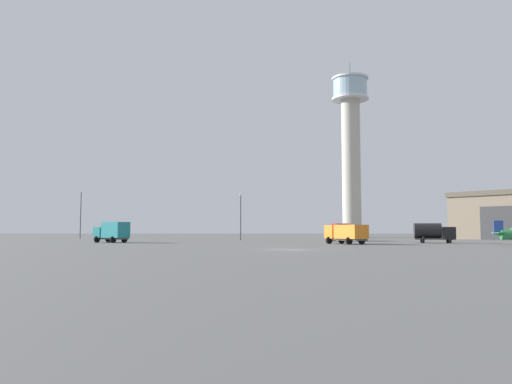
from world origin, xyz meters
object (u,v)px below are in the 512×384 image
truck_box_teal (112,231)px  light_post_west (241,212)px  control_tower (351,139)px  truck_fuel_tanker_red (345,231)px  truck_box_orange (346,233)px  truck_fuel_tanker_black (433,232)px  light_post_east (81,211)px

truck_box_teal → light_post_west: light_post_west is taller
control_tower → truck_fuel_tanker_red: control_tower is taller
truck_box_orange → light_post_west: 28.37m
truck_fuel_tanker_black → light_post_east: 69.76m
truck_fuel_tanker_red → truck_fuel_tanker_black: 16.58m
truck_box_orange → truck_fuel_tanker_black: (13.49, 6.42, 0.07)m
truck_fuel_tanker_black → light_post_west: (-29.81, 16.51, 3.53)m
light_post_east → truck_box_teal: bearing=-59.2°
control_tower → truck_fuel_tanker_black: (4.73, -51.34, -23.25)m
control_tower → light_post_east: 67.04m
truck_fuel_tanker_red → truck_box_orange: size_ratio=0.87×
light_post_west → light_post_east: (-34.41, 10.40, 0.76)m
control_tower → light_post_west: 47.23m
truck_box_teal → truck_fuel_tanker_black: bearing=-148.2°
truck_box_teal → light_post_east: size_ratio=0.60×
truck_fuel_tanker_red → light_post_west: (-18.41, 4.47, 3.47)m
light_post_west → truck_box_teal: bearing=-135.9°
truck_fuel_tanker_red → truck_box_orange: (-2.10, -18.46, -0.13)m
control_tower → light_post_east: bearing=-157.7°
truck_box_teal → truck_fuel_tanker_black: 47.70m
truck_box_teal → light_post_west: bearing=-105.2°
control_tower → truck_fuel_tanker_red: bearing=-99.6°
control_tower → light_post_west: control_tower is taller
truck_fuel_tanker_red → truck_box_orange: bearing=-141.4°
control_tower → light_post_west: bearing=-125.8°
truck_box_teal → truck_box_orange: size_ratio=0.90×
truck_fuel_tanker_black → light_post_east: light_post_east is taller
light_post_west → truck_fuel_tanker_black: bearing=-29.0°
truck_fuel_tanker_red → light_post_west: 19.26m
truck_box_teal → light_post_west: 25.13m
control_tower → light_post_east: control_tower is taller
truck_box_orange → light_post_west: size_ratio=0.78×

